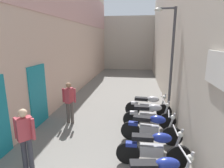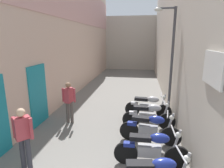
# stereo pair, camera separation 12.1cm
# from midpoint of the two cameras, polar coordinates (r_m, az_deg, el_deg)

# --- Properties ---
(ground_plane) EXTENTS (34.97, 34.97, 0.00)m
(ground_plane) POSITION_cam_midpoint_polar(r_m,az_deg,el_deg) (8.63, -0.20, -7.55)
(ground_plane) COLOR slate
(building_left) EXTENTS (0.45, 18.97, 7.20)m
(building_left) POSITION_cam_midpoint_polar(r_m,az_deg,el_deg) (10.65, -13.59, 16.00)
(building_left) COLOR beige
(building_left) RESTS_ON ground
(building_right) EXTENTS (0.45, 18.97, 6.76)m
(building_right) POSITION_cam_midpoint_polar(r_m,az_deg,el_deg) (10.08, 17.37, 14.52)
(building_right) COLOR beige
(building_right) RESTS_ON ground
(building_far_end) EXTENTS (7.98, 2.00, 5.32)m
(building_far_end) POSITION_cam_midpoint_polar(r_m,az_deg,el_deg) (20.49, 4.98, 12.25)
(building_far_end) COLOR beige
(building_far_end) RESTS_ON ground
(motorcycle_third) EXTENTS (1.85, 0.58, 1.04)m
(motorcycle_third) POSITION_cam_midpoint_polar(r_m,az_deg,el_deg) (4.97, 11.90, -18.39)
(motorcycle_third) COLOR black
(motorcycle_third) RESTS_ON ground
(motorcycle_fourth) EXTENTS (1.84, 0.58, 1.04)m
(motorcycle_fourth) POSITION_cam_midpoint_polar(r_m,az_deg,el_deg) (5.93, 11.25, -12.79)
(motorcycle_fourth) COLOR black
(motorcycle_fourth) RESTS_ON ground
(motorcycle_fifth) EXTENTS (1.85, 0.58, 1.04)m
(motorcycle_fifth) POSITION_cam_midpoint_polar(r_m,az_deg,el_deg) (6.81, 10.84, -9.19)
(motorcycle_fifth) COLOR black
(motorcycle_fifth) RESTS_ON ground
(motorcycle_sixth) EXTENTS (1.85, 0.58, 1.04)m
(motorcycle_sixth) POSITION_cam_midpoint_polar(r_m,az_deg,el_deg) (7.71, 10.54, -6.44)
(motorcycle_sixth) COLOR black
(motorcycle_sixth) RESTS_ON ground
(pedestrian_mid_alley) EXTENTS (0.52, 0.39, 1.57)m
(pedestrian_mid_alley) POSITION_cam_midpoint_polar(r_m,az_deg,el_deg) (4.99, -25.49, -13.90)
(pedestrian_mid_alley) COLOR #383842
(pedestrian_mid_alley) RESTS_ON ground
(pedestrian_further_down) EXTENTS (0.52, 0.36, 1.57)m
(pedestrian_further_down) POSITION_cam_midpoint_polar(r_m,az_deg,el_deg) (7.13, -13.31, -4.70)
(pedestrian_further_down) COLOR #564C47
(pedestrian_further_down) RESTS_ON ground
(street_lamp) EXTENTS (0.79, 0.18, 4.22)m
(street_lamp) POSITION_cam_midpoint_polar(r_m,az_deg,el_deg) (7.41, 16.60, 8.28)
(street_lamp) COLOR #47474C
(street_lamp) RESTS_ON ground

